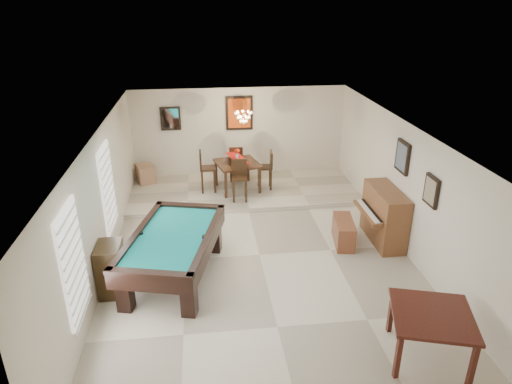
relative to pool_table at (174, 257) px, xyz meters
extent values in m
cube|color=beige|center=(1.68, 0.60, -0.45)|extent=(6.00, 9.00, 0.02)
cube|color=silver|center=(1.68, 5.10, 0.86)|extent=(6.00, 0.04, 2.60)
cube|color=silver|center=(1.68, -3.90, 0.86)|extent=(6.00, 0.04, 2.60)
cube|color=silver|center=(-1.32, 0.60, 0.86)|extent=(0.04, 9.00, 2.60)
cube|color=silver|center=(4.68, 0.60, 0.86)|extent=(0.04, 9.00, 2.60)
cube|color=white|center=(1.68, 0.60, 2.16)|extent=(6.00, 9.00, 0.04)
cube|color=beige|center=(1.68, 3.85, -0.38)|extent=(6.00, 2.50, 0.12)
cube|color=white|center=(-1.29, -1.60, 0.96)|extent=(0.06, 1.00, 1.70)
cube|color=white|center=(-1.29, 1.20, 0.96)|extent=(0.06, 1.00, 1.70)
cube|color=brown|center=(3.53, 0.88, -0.17)|extent=(0.51, 1.00, 0.53)
cube|color=black|center=(-1.09, -0.33, 0.03)|extent=(0.42, 0.63, 0.94)
cube|color=#A17757|center=(-0.98, 4.67, -0.07)|extent=(0.60, 0.66, 0.49)
cube|color=#D84C14|center=(1.68, 5.06, 1.46)|extent=(0.75, 0.06, 0.95)
cube|color=white|center=(-0.22, 5.06, 1.36)|extent=(0.55, 0.06, 0.65)
cube|color=slate|center=(4.64, 0.90, 1.46)|extent=(0.06, 0.55, 0.65)
cube|color=gray|center=(4.64, -0.40, 1.26)|extent=(0.06, 0.45, 0.55)
camera|label=1|loc=(0.63, -7.44, 4.45)|focal=32.00mm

